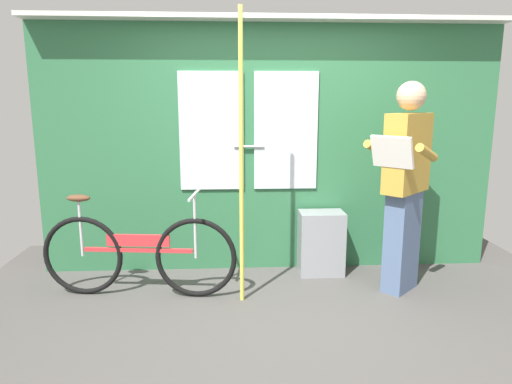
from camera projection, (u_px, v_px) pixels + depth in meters
name	position (u px, v px, depth m)	size (l,w,h in m)	color
ground_plane	(284.00, 332.00, 3.35)	(5.37, 4.23, 0.04)	#474442
train_door_wall	(269.00, 143.00, 4.37)	(4.37, 0.28, 2.38)	#2D6B42
bicycle_near_door	(138.00, 254.00, 3.86)	(1.66, 0.44, 0.90)	black
passenger_reading_newspaper	(405.00, 183.00, 3.87)	(0.64, 0.63, 1.80)	slate
trash_bin_by_wall	(321.00, 243.00, 4.38)	(0.42, 0.28, 0.61)	gray
handrail_pole	(241.00, 161.00, 3.61)	(0.04, 0.04, 2.34)	#C6C14C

